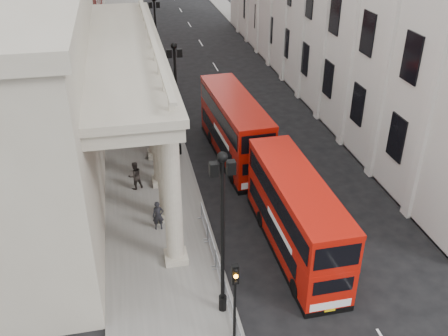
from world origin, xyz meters
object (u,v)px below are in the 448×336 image
Objects in this scene: traffic_light at (235,291)px; bus_near at (296,214)px; lamp_post_south at (222,226)px; bus_far at (235,127)px; lamp_post_north at (156,35)px; pedestrian_a at (158,216)px; pedestrian_c at (166,161)px; pedestrian_b at (135,176)px; lamp_post_mid at (176,93)px.

bus_near is (4.63, 5.82, -0.81)m from traffic_light.
lamp_post_south is at bearing -142.06° from bus_near.
traffic_light is 0.40× the size of bus_far.
lamp_post_north is 4.66× the size of pedestrian_a.
lamp_post_north is 19.05m from pedestrian_c.
bus_near is at bearing 113.79° from pedestrian_b.
lamp_post_south is 14.00m from pedestrian_c.
lamp_post_mid is at bearing 110.36° from bus_near.
lamp_post_north reaches higher than pedestrian_c.
bus_near is 0.95× the size of bus_far.
lamp_post_mid is 4.33× the size of pedestrian_b.
lamp_post_north is 25.44m from pedestrian_a.
bus_far is (3.97, -17.00, -2.52)m from lamp_post_north.
lamp_post_south is 4.33× the size of pedestrian_b.
pedestrian_a is (-2.33, -25.03, -3.90)m from lamp_post_north.
bus_near is 11.41m from pedestrian_b.
pedestrian_b is at bearing -159.27° from bus_far.
pedestrian_a is (-2.43, 8.99, -2.09)m from traffic_light.
pedestrian_c is (-1.22, -18.61, -3.89)m from lamp_post_north.
bus_far reaches higher than pedestrian_b.
pedestrian_a is (-6.30, -8.03, -1.38)m from bus_far.
lamp_post_south is at bearing 84.19° from pedestrian_b.
lamp_post_north is at bearing 99.87° from bus_far.
pedestrian_a is at bearing 80.70° from pedestrian_b.
pedestrian_b reaches higher than pedestrian_c.
bus_near is 11.36m from pedestrian_c.
lamp_post_mid reaches higher than bus_near.
pedestrian_c is at bearing -164.50° from pedestrian_b.
lamp_post_south is at bearing -90.00° from lamp_post_mid.
traffic_light is (0.10, -18.02, -1.80)m from lamp_post_mid.
pedestrian_b is at bearing 104.29° from traffic_light.
pedestrian_c is (-1.32, 15.41, -2.09)m from traffic_light.
traffic_light is at bearing -71.85° from pedestrian_a.
lamp_post_mid is at bearing -90.00° from lamp_post_north.
lamp_post_mid is 0.77× the size of bus_far.
lamp_post_south is 6.61m from bus_near.
bus_near is 7.85m from pedestrian_a.
bus_far is 6.02× the size of pedestrian_a.
bus_far is at bearing -14.20° from lamp_post_mid.
bus_near is at bearing 51.49° from traffic_light.
bus_near is at bearing -35.39° from pedestrian_c.
lamp_post_mid is 10.11m from pedestrian_a.
bus_near reaches higher than pedestrian_c.
bus_near reaches higher than pedestrian_b.
lamp_post_south is 1.00× the size of lamp_post_north.
lamp_post_mid is 6.68m from pedestrian_b.
traffic_light is 2.39× the size of pedestrian_c.
pedestrian_c is at bearing 121.00° from bus_near.
pedestrian_b is (-3.40, -4.28, -3.83)m from lamp_post_mid.
lamp_post_south reaches higher than pedestrian_c.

